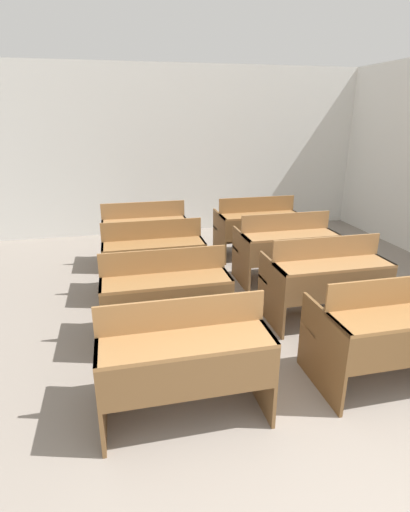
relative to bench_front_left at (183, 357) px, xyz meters
name	(u,v)px	position (x,y,z in m)	size (l,w,h in m)	color
wall_back	(178,152)	(0.81, 5.14, 1.03)	(7.23, 0.06, 3.05)	silver
bench_front_left	(183,357)	(0.00, 0.00, 0.00)	(1.24, 0.75, 0.96)	brown
bench_front_right	(392,330)	(1.77, -0.01, 0.00)	(1.24, 0.75, 0.96)	brown
bench_second_left	(165,294)	(0.01, 1.11, 0.00)	(1.24, 0.75, 0.96)	brown
bench_second_right	(325,278)	(1.78, 1.13, 0.00)	(1.24, 0.75, 0.96)	brown
bench_third_left	(153,256)	(0.01, 2.26, 0.00)	(1.24, 0.75, 0.96)	brown
bench_third_right	(285,247)	(1.79, 2.24, 0.00)	(1.24, 0.75, 0.96)	brown
bench_back_left	(145,232)	(-0.01, 3.37, 0.00)	(1.24, 0.75, 0.96)	brown
bench_back_right	(257,226)	(1.78, 3.35, 0.00)	(1.24, 0.75, 0.96)	brown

